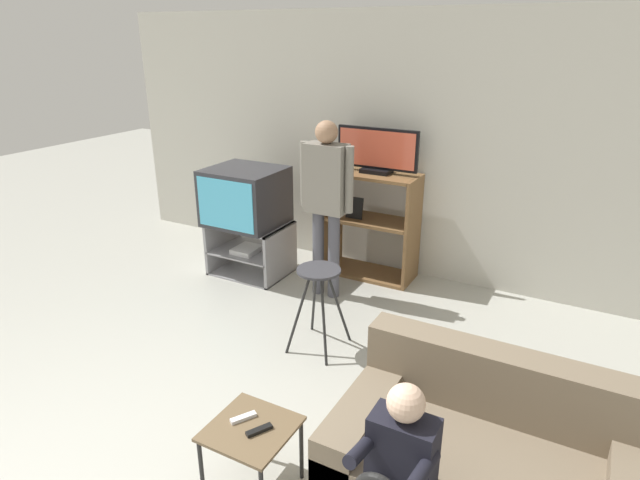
% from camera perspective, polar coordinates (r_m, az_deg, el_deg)
% --- Properties ---
extents(wall_back, '(6.40, 0.06, 2.60)m').
position_cam_1_polar(wall_back, '(5.51, 6.92, 9.87)').
color(wall_back, beige).
rests_on(wall_back, ground_plane).
extents(tv_stand, '(0.77, 0.58, 0.55)m').
position_cam_1_polar(tv_stand, '(5.62, -7.40, -0.90)').
color(tv_stand, '#939399').
rests_on(tv_stand, ground_plane).
extents(television_main, '(0.73, 0.66, 0.57)m').
position_cam_1_polar(television_main, '(5.45, -7.98, 4.63)').
color(television_main, '#2D2D33').
rests_on(television_main, tv_stand).
extents(media_shelf, '(0.92, 0.43, 1.09)m').
position_cam_1_polar(media_shelf, '(5.46, 5.46, 1.69)').
color(media_shelf, brown).
rests_on(media_shelf, ground_plane).
extents(television_flat, '(0.83, 0.20, 0.44)m').
position_cam_1_polar(television_flat, '(5.27, 6.11, 9.34)').
color(television_flat, black).
rests_on(television_flat, media_shelf).
extents(folding_stool, '(0.38, 0.43, 0.69)m').
position_cam_1_polar(folding_stool, '(4.15, -0.14, -4.83)').
color(folding_stool, black).
rests_on(folding_stool, ground_plane).
extents(snack_table, '(0.44, 0.44, 0.42)m').
position_cam_1_polar(snack_table, '(3.06, -7.34, -19.97)').
color(snack_table, brown).
rests_on(snack_table, ground_plane).
extents(remote_control_black, '(0.10, 0.14, 0.02)m').
position_cam_1_polar(remote_control_black, '(2.99, -6.51, -19.50)').
color(remote_control_black, black).
rests_on(remote_control_black, snack_table).
extents(remote_control_white, '(0.11, 0.14, 0.02)m').
position_cam_1_polar(remote_control_white, '(3.07, -8.18, -18.24)').
color(remote_control_white, silver).
rests_on(remote_control_white, snack_table).
extents(couch, '(1.50, 0.89, 0.81)m').
position_cam_1_polar(couch, '(3.09, 17.06, -22.54)').
color(couch, '#756651').
rests_on(couch, ground_plane).
extents(person_standing_adult, '(0.53, 0.20, 1.67)m').
position_cam_1_polar(person_standing_adult, '(4.86, 0.67, 5.02)').
color(person_standing_adult, '#4C4C56').
rests_on(person_standing_adult, ground_plane).
extents(person_seated_child, '(0.33, 0.43, 0.98)m').
position_cam_1_polar(person_seated_child, '(2.56, 8.02, -23.30)').
color(person_seated_child, '#2D2D38').
rests_on(person_seated_child, ground_plane).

